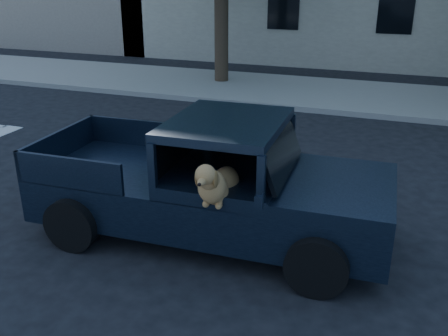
% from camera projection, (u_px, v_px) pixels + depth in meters
% --- Properties ---
extents(ground, '(120.00, 120.00, 0.00)m').
position_uv_depth(ground, '(247.00, 253.00, 6.66)').
color(ground, black).
rests_on(ground, ground).
extents(far_sidewalk, '(60.00, 4.00, 0.15)m').
position_uv_depth(far_sidewalk, '(344.00, 95.00, 14.63)').
color(far_sidewalk, gray).
rests_on(far_sidewalk, ground).
extents(lane_stripes, '(21.60, 0.14, 0.01)m').
position_uv_depth(lane_stripes, '(411.00, 179.00, 8.96)').
color(lane_stripes, silver).
rests_on(lane_stripes, ground).
extents(pickup_truck, '(4.89, 2.53, 1.72)m').
position_uv_depth(pickup_truck, '(205.00, 197.00, 6.91)').
color(pickup_truck, black).
rests_on(pickup_truck, ground).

